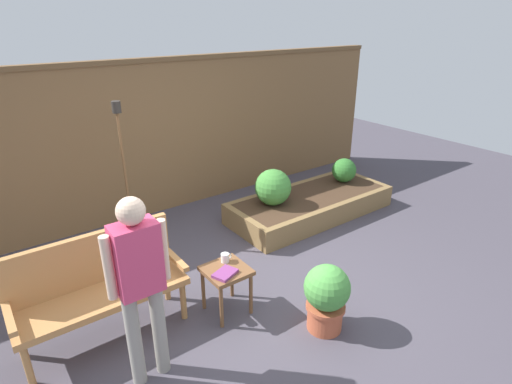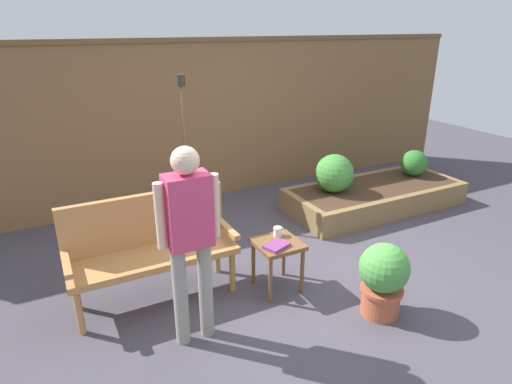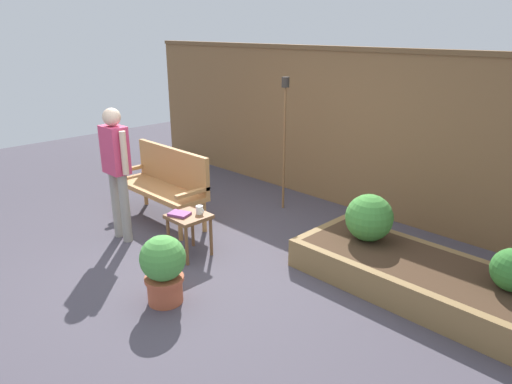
% 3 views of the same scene
% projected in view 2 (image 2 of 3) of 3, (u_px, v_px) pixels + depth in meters
% --- Properties ---
extents(ground_plane, '(14.00, 14.00, 0.00)m').
position_uv_depth(ground_plane, '(312.00, 282.00, 4.16)').
color(ground_plane, '#47424C').
extents(fence_back, '(8.40, 0.14, 2.16)m').
position_uv_depth(fence_back, '(209.00, 120.00, 5.92)').
color(fence_back, brown).
rests_on(fence_back, ground_plane).
extents(garden_bench, '(1.44, 0.48, 0.94)m').
position_uv_depth(garden_bench, '(150.00, 241.00, 3.79)').
color(garden_bench, '#B77F47').
rests_on(garden_bench, ground_plane).
extents(side_table, '(0.40, 0.40, 0.48)m').
position_uv_depth(side_table, '(278.00, 250.00, 3.94)').
color(side_table, brown).
rests_on(side_table, ground_plane).
extents(cup_on_table, '(0.11, 0.08, 0.09)m').
position_uv_depth(cup_on_table, '(278.00, 232.00, 4.00)').
color(cup_on_table, white).
rests_on(cup_on_table, side_table).
extents(book_on_table, '(0.26, 0.22, 0.03)m').
position_uv_depth(book_on_table, '(277.00, 246.00, 3.81)').
color(book_on_table, '#7F3875').
rests_on(book_on_table, side_table).
extents(potted_boxwood, '(0.42, 0.42, 0.65)m').
position_uv_depth(potted_boxwood, '(383.00, 277.00, 3.59)').
color(potted_boxwood, '#B75638').
rests_on(potted_boxwood, ground_plane).
extents(raised_planter_bed, '(2.40, 1.00, 0.30)m').
position_uv_depth(raised_planter_bed, '(374.00, 196.00, 5.83)').
color(raised_planter_bed, olive).
rests_on(raised_planter_bed, ground_plane).
extents(shrub_near_bench, '(0.49, 0.49, 0.49)m').
position_uv_depth(shrub_near_bench, '(334.00, 173.00, 5.49)').
color(shrub_near_bench, brown).
rests_on(shrub_near_bench, raised_planter_bed).
extents(shrub_far_corner, '(0.37, 0.37, 0.37)m').
position_uv_depth(shrub_far_corner, '(414.00, 163.00, 6.11)').
color(shrub_far_corner, brown).
rests_on(shrub_far_corner, raised_planter_bed).
extents(tiki_torch, '(0.10, 0.10, 1.79)m').
position_uv_depth(tiki_torch, '(183.00, 125.00, 5.03)').
color(tiki_torch, brown).
rests_on(tiki_torch, ground_plane).
extents(person_by_bench, '(0.47, 0.20, 1.56)m').
position_uv_depth(person_by_bench, '(189.00, 231.00, 3.10)').
color(person_by_bench, gray).
rests_on(person_by_bench, ground_plane).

